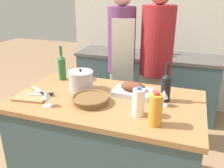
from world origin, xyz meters
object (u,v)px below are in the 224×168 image
(knife_paring, at_px, (43,94))
(juice_jug, at_px, (156,110))
(wine_glass_right, at_px, (46,95))
(condiment_bottle_short, at_px, (162,50))
(cutting_board, at_px, (32,96))
(stock_pot, at_px, (81,81))
(wine_glass_left, at_px, (164,95))
(condiment_bottle_tall, at_px, (124,48))
(milk_jug, at_px, (138,102))
(condiment_bottle_extra, at_px, (169,49))
(wine_bottle_dark, at_px, (62,67))
(person_cook_guest, at_px, (156,62))
(roasting_pan, at_px, (133,90))
(wine_bottle_green, at_px, (166,86))
(mixing_bowl, at_px, (83,76))
(person_cook_aproned, at_px, (121,59))
(knife_chef, at_px, (40,91))
(wicker_basket, at_px, (91,99))

(knife_paring, bearing_deg, juice_jug, -8.46)
(wine_glass_right, bearing_deg, condiment_bottle_short, 72.71)
(cutting_board, relative_size, stock_pot, 1.34)
(condiment_bottle_short, bearing_deg, juice_jug, -83.59)
(wine_glass_left, distance_m, condiment_bottle_tall, 1.73)
(milk_jug, height_order, wine_glass_right, milk_jug)
(condiment_bottle_short, xyz_separation_m, condiment_bottle_extra, (0.08, 0.12, -0.01))
(wine_bottle_dark, xyz_separation_m, condiment_bottle_short, (0.78, 1.37, -0.08))
(person_cook_guest, bearing_deg, condiment_bottle_tall, 144.95)
(roasting_pan, distance_m, wine_bottle_green, 0.28)
(roasting_pan, relative_size, condiment_bottle_extra, 1.98)
(wine_glass_left, height_order, condiment_bottle_tall, condiment_bottle_tall)
(wine_bottle_green, bearing_deg, mixing_bowl, 164.82)
(condiment_bottle_extra, bearing_deg, condiment_bottle_tall, -162.71)
(wine_glass_left, bearing_deg, wine_glass_right, -160.73)
(person_cook_aproned, xyz_separation_m, person_cook_guest, (0.39, 0.04, -0.00))
(cutting_board, xyz_separation_m, condiment_bottle_short, (0.80, 1.82, 0.05))
(cutting_board, bearing_deg, wine_glass_right, -24.55)
(cutting_board, xyz_separation_m, condiment_bottle_tall, (0.26, 1.75, 0.05))
(roasting_pan, bearing_deg, wine_bottle_green, -4.92)
(knife_paring, bearing_deg, mixing_bowl, 73.04)
(juice_jug, xyz_separation_m, knife_chef, (-1.00, 0.18, -0.09))
(condiment_bottle_tall, bearing_deg, roasting_pan, -70.75)
(milk_jug, bearing_deg, wicker_basket, 169.97)
(stock_pot, distance_m, condiment_bottle_tall, 1.47)
(person_cook_aproned, bearing_deg, condiment_bottle_extra, 40.74)
(wine_glass_left, relative_size, knife_paring, 0.68)
(mixing_bowl, xyz_separation_m, condiment_bottle_short, (0.59, 1.31, 0.02))
(juice_jug, bearing_deg, condiment_bottle_short, 96.41)
(mixing_bowl, height_order, wine_glass_left, wine_glass_left)
(milk_jug, xyz_separation_m, knife_chef, (-0.87, 0.09, -0.08))
(cutting_board, xyz_separation_m, wine_glass_right, (0.20, -0.09, 0.08))
(wine_glass_right, bearing_deg, wine_bottle_green, 24.80)
(person_cook_guest, bearing_deg, wine_glass_left, -62.40)
(milk_jug, distance_m, wine_bottle_dark, 0.98)
(knife_paring, relative_size, condiment_bottle_short, 0.96)
(mixing_bowl, distance_m, condiment_bottle_extra, 1.58)
(condiment_bottle_tall, xyz_separation_m, person_cook_guest, (0.57, -0.67, 0.03))
(roasting_pan, bearing_deg, stock_pot, -175.84)
(juice_jug, xyz_separation_m, knife_paring, (-0.95, 0.14, -0.09))
(wine_bottle_green, relative_size, wine_bottle_dark, 0.94)
(condiment_bottle_tall, bearing_deg, cutting_board, -98.45)
(wicker_basket, bearing_deg, condiment_bottle_tall, 97.79)
(stock_pot, xyz_separation_m, condiment_bottle_extra, (0.57, 1.66, -0.04))
(person_cook_aproned, bearing_deg, condiment_bottle_tall, 81.18)
(cutting_board, bearing_deg, wicker_basket, 7.47)
(milk_jug, bearing_deg, roasting_pan, 110.77)
(juice_jug, distance_m, knife_paring, 0.96)
(cutting_board, height_order, mixing_bowl, mixing_bowl)
(cutting_board, xyz_separation_m, wine_bottle_dark, (0.02, 0.45, 0.12))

